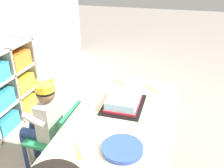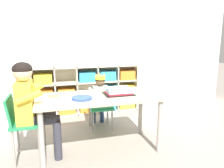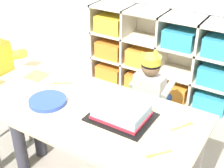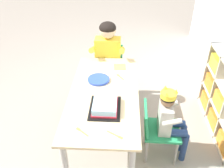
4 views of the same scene
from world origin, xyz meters
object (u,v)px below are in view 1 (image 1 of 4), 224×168
child_with_crown (44,116)px  paper_plate_stack (122,148)px  fork_near_child_seat (78,152)px  fork_beside_plate_stack (120,83)px  birthday_cake_on_tray (124,101)px  fork_by_napkin (152,89)px  activity_table (119,137)px  classroom_chair_blue (59,135)px

child_with_crown → paper_plate_stack: (-0.35, -0.68, 0.15)m
fork_near_child_seat → fork_beside_plate_stack: (0.83, -0.01, 0.00)m
child_with_crown → fork_near_child_seat: child_with_crown is taller
paper_plate_stack → fork_near_child_seat: (-0.08, 0.22, -0.01)m
birthday_cake_on_tray → fork_by_napkin: (0.29, -0.16, -0.03)m
activity_table → child_with_crown: size_ratio=1.73×
activity_table → birthday_cake_on_tray: (0.24, 0.03, 0.12)m
classroom_chair_blue → fork_near_child_seat: 0.63m
child_with_crown → fork_by_napkin: (0.37, -0.75, 0.14)m
classroom_chair_blue → activity_table: bearing=75.4°
birthday_cake_on_tray → fork_beside_plate_stack: (0.31, 0.11, -0.03)m
child_with_crown → fork_by_napkin: size_ratio=7.11×
birthday_cake_on_tray → paper_plate_stack: size_ratio=1.55×
paper_plate_stack → activity_table: bearing=19.0°
classroom_chair_blue → paper_plate_stack: bearing=60.5°
activity_table → fork_by_napkin: fork_by_napkin is taller
classroom_chair_blue → birthday_cake_on_tray: size_ratio=1.70×
classroom_chair_blue → fork_by_napkin: 0.80m
fork_near_child_seat → fork_by_napkin: size_ratio=1.02×
child_with_crown → birthday_cake_on_tray: 0.62m
paper_plate_stack → fork_by_napkin: bearing=-4.9°
child_with_crown → fork_beside_plate_stack: (0.40, -0.48, 0.14)m
fork_beside_plate_stack → fork_near_child_seat: bearing=-60.1°
activity_table → classroom_chair_blue: 0.57m
child_with_crown → birthday_cake_on_tray: child_with_crown is taller
classroom_chair_blue → birthday_cake_on_tray: (0.09, -0.48, 0.32)m
fork_beside_plate_stack → child_with_crown: bearing=-109.5°
fork_by_napkin → paper_plate_stack: bearing=124.3°
fork_near_child_seat → fork_beside_plate_stack: 0.83m
activity_table → classroom_chair_blue: bearing=73.7°
paper_plate_stack → fork_near_child_seat: bearing=110.4°
child_with_crown → activity_table: bearing=77.9°
activity_table → classroom_chair_blue: activity_table is taller
activity_table → paper_plate_stack: (-0.20, -0.07, 0.10)m
child_with_crown → birthday_cake_on_tray: (0.08, -0.59, 0.18)m
birthday_cake_on_tray → child_with_crown: bearing=98.2°
birthday_cake_on_tray → fork_by_napkin: 0.33m
classroom_chair_blue → fork_near_child_seat: (-0.43, -0.36, 0.29)m
classroom_chair_blue → fork_by_napkin: (0.37, -0.64, 0.29)m
birthday_cake_on_tray → fork_by_napkin: birthday_cake_on_tray is taller
birthday_cake_on_tray → paper_plate_stack: birthday_cake_on_tray is taller
child_with_crown → paper_plate_stack: bearing=64.4°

